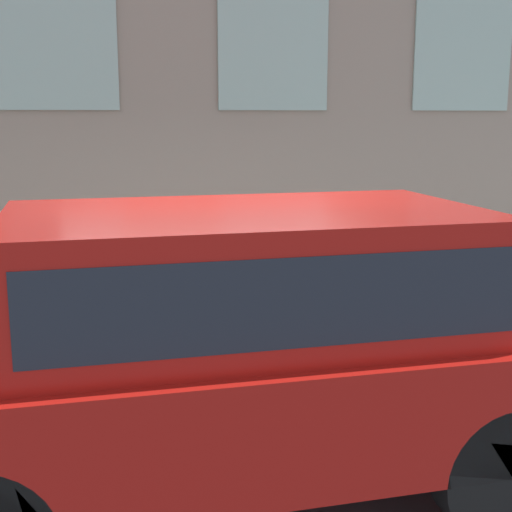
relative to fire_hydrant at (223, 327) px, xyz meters
The scene contains 5 objects.
ground_plane 0.82m from the fire_hydrant, behind, with size 80.00×80.00×0.00m, color #47474C.
sidewalk 1.17m from the fire_hydrant, ahead, with size 3.18×60.00×0.17m.
fire_hydrant is the anchor object (origin of this frame).
person 0.84m from the fire_hydrant, 70.60° to the right, with size 0.37×0.24×1.52m.
parked_truck_red_near 1.84m from the fire_hydrant, behind, with size 1.91×4.66×1.88m.
Camera 1 is at (-5.40, 1.11, 2.46)m, focal length 50.00 mm.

